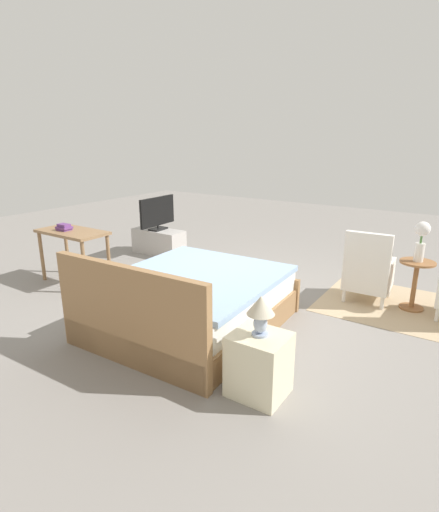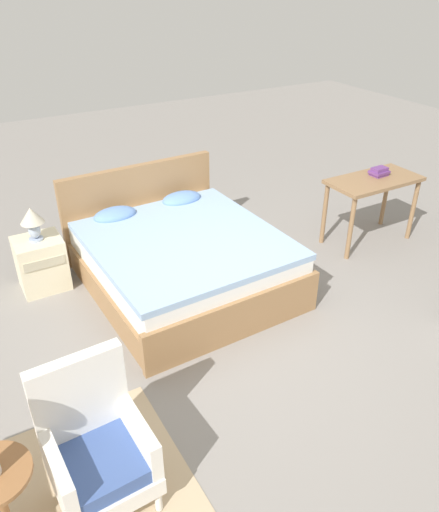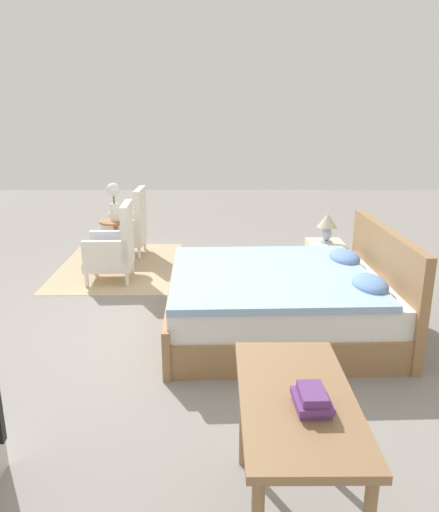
{
  "view_description": "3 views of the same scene",
  "coord_description": "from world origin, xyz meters",
  "px_view_note": "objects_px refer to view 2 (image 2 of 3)",
  "views": [
    {
      "loc": [
        -2.53,
        4.07,
        2.01
      ],
      "look_at": [
        0.14,
        0.05,
        0.57
      ],
      "focal_mm": 28.0,
      "sensor_mm": 36.0,
      "label": 1
    },
    {
      "loc": [
        -1.81,
        -2.89,
        2.77
      ],
      "look_at": [
        0.01,
        0.26,
        0.63
      ],
      "focal_mm": 35.0,
      "sensor_mm": 36.0,
      "label": 2
    },
    {
      "loc": [
        4.17,
        0.32,
        2.02
      ],
      "look_at": [
        -0.07,
        0.34,
        0.72
      ],
      "focal_mm": 35.0,
      "sensor_mm": 36.0,
      "label": 3
    }
  ],
  "objects_px": {
    "book_stack": "(379,172)",
    "vanity_desk": "(373,188)",
    "armchair_by_window_right": "(96,448)",
    "table_lamp": "(32,219)",
    "bed": "(180,258)",
    "nightstand": "(41,263)",
    "side_table": "(0,502)"
  },
  "relations": [
    {
      "from": "book_stack",
      "to": "vanity_desk",
      "type": "bearing_deg",
      "value": -156.38
    },
    {
      "from": "armchair_by_window_right",
      "to": "table_lamp",
      "type": "distance_m",
      "value": 2.48
    },
    {
      "from": "bed",
      "to": "book_stack",
      "type": "distance_m",
      "value": 2.42
    },
    {
      "from": "bed",
      "to": "table_lamp",
      "type": "distance_m",
      "value": 1.41
    },
    {
      "from": "armchair_by_window_right",
      "to": "table_lamp",
      "type": "height_order",
      "value": "armchair_by_window_right"
    },
    {
      "from": "nightstand",
      "to": "armchair_by_window_right",
      "type": "bearing_deg",
      "value": -95.3
    },
    {
      "from": "bed",
      "to": "armchair_by_window_right",
      "type": "bearing_deg",
      "value": -127.85
    },
    {
      "from": "nightstand",
      "to": "vanity_desk",
      "type": "bearing_deg",
      "value": -14.22
    },
    {
      "from": "bed",
      "to": "vanity_desk",
      "type": "xyz_separation_m",
      "value": [
        2.25,
        -0.24,
        0.35
      ]
    },
    {
      "from": "side_table",
      "to": "nightstand",
      "type": "relative_size",
      "value": 1.16
    },
    {
      "from": "table_lamp",
      "to": "book_stack",
      "type": "relative_size",
      "value": 1.6
    },
    {
      "from": "side_table",
      "to": "table_lamp",
      "type": "relative_size",
      "value": 1.84
    },
    {
      "from": "table_lamp",
      "to": "book_stack",
      "type": "height_order",
      "value": "table_lamp"
    },
    {
      "from": "side_table",
      "to": "table_lamp",
      "type": "xyz_separation_m",
      "value": [
        0.76,
        2.52,
        0.36
      ]
    },
    {
      "from": "vanity_desk",
      "to": "book_stack",
      "type": "relative_size",
      "value": 5.05
    },
    {
      "from": "nightstand",
      "to": "side_table",
      "type": "bearing_deg",
      "value": -106.77
    },
    {
      "from": "vanity_desk",
      "to": "table_lamp",
      "type": "bearing_deg",
      "value": 165.77
    },
    {
      "from": "vanity_desk",
      "to": "side_table",
      "type": "bearing_deg",
      "value": -158.58
    },
    {
      "from": "armchair_by_window_right",
      "to": "book_stack",
      "type": "distance_m",
      "value": 4.13
    },
    {
      "from": "bed",
      "to": "armchair_by_window_right",
      "type": "height_order",
      "value": "bed"
    },
    {
      "from": "bed",
      "to": "armchair_by_window_right",
      "type": "xyz_separation_m",
      "value": [
        -1.41,
        -1.82,
        0.08
      ]
    },
    {
      "from": "side_table",
      "to": "nightstand",
      "type": "xyz_separation_m",
      "value": [
        0.76,
        2.52,
        -0.12
      ]
    },
    {
      "from": "armchair_by_window_right",
      "to": "table_lamp",
      "type": "xyz_separation_m",
      "value": [
        0.23,
        2.45,
        0.36
      ]
    },
    {
      "from": "bed",
      "to": "armchair_by_window_right",
      "type": "relative_size",
      "value": 2.23
    },
    {
      "from": "side_table",
      "to": "book_stack",
      "type": "relative_size",
      "value": 2.94
    },
    {
      "from": "table_lamp",
      "to": "nightstand",
      "type": "bearing_deg",
      "value": -90.0
    },
    {
      "from": "armchair_by_window_right",
      "to": "vanity_desk",
      "type": "distance_m",
      "value": 4.0
    },
    {
      "from": "bed",
      "to": "table_lamp",
      "type": "xyz_separation_m",
      "value": [
        -1.19,
        0.63,
        0.44
      ]
    },
    {
      "from": "nightstand",
      "to": "table_lamp",
      "type": "relative_size",
      "value": 1.59
    },
    {
      "from": "side_table",
      "to": "vanity_desk",
      "type": "bearing_deg",
      "value": 21.42
    },
    {
      "from": "nightstand",
      "to": "vanity_desk",
      "type": "distance_m",
      "value": 3.57
    },
    {
      "from": "book_stack",
      "to": "armchair_by_window_right",
      "type": "bearing_deg",
      "value": -156.74
    }
  ]
}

